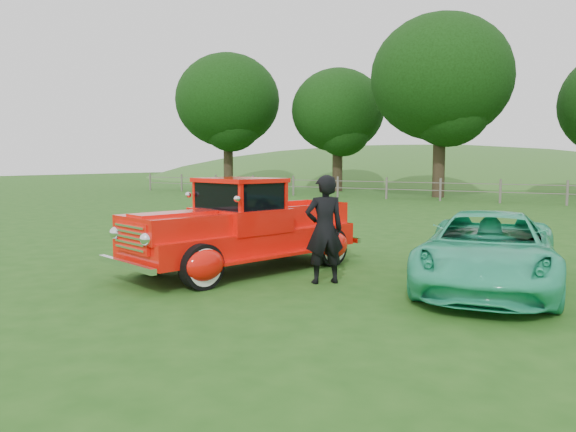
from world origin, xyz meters
The scene contains 9 objects.
ground centered at (0.00, 0.00, 0.00)m, with size 140.00×140.00×0.00m, color #205015.
distant_hills centered at (-4.08, 59.46, -4.55)m, with size 116.00×60.00×18.00m.
fence_line centered at (0.00, 22.00, 0.60)m, with size 48.00×0.12×1.20m.
tree_far_west centered at (-20.00, 26.00, 6.49)m, with size 7.60×7.60×9.93m.
tree_mid_west centered at (-12.00, 28.00, 5.55)m, with size 6.40×6.40×8.46m.
tree_near_west centered at (-4.00, 25.00, 6.80)m, with size 8.00×8.00×10.42m.
red_pickup centered at (-0.83, 1.34, 0.80)m, with size 3.17×5.27×1.78m.
teal_sedan centered at (3.54, 2.20, 0.63)m, with size 2.09×4.53×1.26m, color #2FBF8E.
man centered at (1.05, 1.14, 0.93)m, with size 0.68×0.45×1.87m, color black.
Camera 1 is at (5.47, -7.32, 2.10)m, focal length 35.00 mm.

